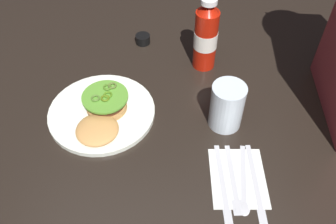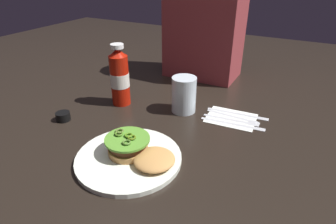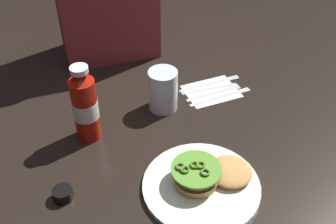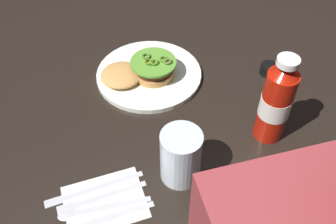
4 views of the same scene
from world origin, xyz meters
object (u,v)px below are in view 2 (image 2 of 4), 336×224
(ketchup_bottle, at_px, (120,77))
(diner_person, at_px, (205,14))
(dinner_plate, at_px, (129,158))
(condiment_cup, at_px, (63,116))
(burger_sandwich, at_px, (137,150))
(fork_utensil, at_px, (236,120))
(water_glass, at_px, (184,95))
(steak_knife, at_px, (241,114))
(napkin, at_px, (231,118))
(spoon_utensil, at_px, (240,118))
(butter_knife, at_px, (237,124))

(ketchup_bottle, height_order, diner_person, diner_person)
(dinner_plate, height_order, condiment_cup, condiment_cup)
(burger_sandwich, relative_size, condiment_cup, 4.28)
(fork_utensil, bearing_deg, burger_sandwich, -117.88)
(water_glass, distance_m, steak_knife, 0.21)
(water_glass, bearing_deg, napkin, 8.67)
(fork_utensil, xyz_separation_m, spoon_utensil, (0.01, 0.02, 0.00))
(dinner_plate, relative_size, ketchup_bottle, 1.26)
(burger_sandwich, distance_m, butter_knife, 0.36)
(burger_sandwich, xyz_separation_m, water_glass, (-0.01, 0.31, 0.03))
(spoon_utensil, bearing_deg, condiment_cup, -151.26)
(steak_knife, bearing_deg, butter_knife, -86.50)
(ketchup_bottle, distance_m, water_glass, 0.24)
(dinner_plate, relative_size, steak_knife, 1.34)
(fork_utensil, distance_m, steak_knife, 0.05)
(fork_utensil, xyz_separation_m, steak_knife, (0.00, 0.05, 0.00))
(butter_knife, height_order, diner_person, diner_person)
(steak_knife, bearing_deg, fork_utensil, -95.19)
(ketchup_bottle, bearing_deg, dinner_plate, -50.75)
(water_glass, bearing_deg, condiment_cup, -142.60)
(butter_knife, distance_m, diner_person, 0.53)
(burger_sandwich, xyz_separation_m, butter_knife, (0.18, 0.30, -0.03))
(condiment_cup, height_order, diner_person, diner_person)
(dinner_plate, height_order, fork_utensil, dinner_plate)
(dinner_plate, relative_size, butter_knife, 1.35)
(diner_person, bearing_deg, napkin, -54.34)
(dinner_plate, bearing_deg, spoon_utensil, 60.49)
(fork_utensil, distance_m, spoon_utensil, 0.02)
(ketchup_bottle, bearing_deg, diner_person, 70.13)
(dinner_plate, distance_m, steak_knife, 0.44)
(condiment_cup, distance_m, butter_knife, 0.57)
(condiment_cup, xyz_separation_m, diner_person, (0.25, 0.61, 0.26))
(burger_sandwich, height_order, water_glass, water_glass)
(fork_utensil, bearing_deg, dinner_plate, -119.96)
(napkin, relative_size, fork_utensil, 0.86)
(dinner_plate, height_order, ketchup_bottle, ketchup_bottle)
(burger_sandwich, xyz_separation_m, diner_person, (-0.09, 0.68, 0.24))
(ketchup_bottle, xyz_separation_m, condiment_cup, (-0.10, -0.19, -0.09))
(water_glass, height_order, condiment_cup, water_glass)
(dinner_plate, bearing_deg, diner_person, 95.68)
(water_glass, relative_size, spoon_utensil, 0.67)
(dinner_plate, height_order, diner_person, diner_person)
(condiment_cup, xyz_separation_m, napkin, (0.49, 0.27, -0.01))
(ketchup_bottle, distance_m, steak_knife, 0.45)
(water_glass, bearing_deg, butter_knife, -2.77)
(napkin, height_order, diner_person, diner_person)
(butter_knife, relative_size, diner_person, 0.34)
(ketchup_bottle, bearing_deg, water_glass, 13.26)
(dinner_plate, relative_size, water_glass, 2.25)
(butter_knife, xyz_separation_m, fork_utensil, (-0.01, 0.02, 0.00))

